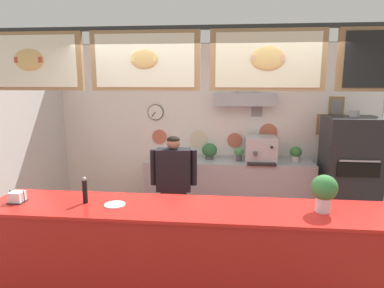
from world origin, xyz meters
The scene contains 14 objects.
back_wall_assembly centered at (0.02, 2.31, 1.48)m, with size 5.38×2.70×2.76m.
service_counter centered at (0.00, -0.32, 0.52)m, with size 4.02×0.68×1.03m.
back_prep_counter centered at (0.25, 2.10, 0.45)m, with size 2.64×0.63×0.91m.
pizza_oven centered at (2.02, 1.82, 0.83)m, with size 0.76×0.70×1.75m.
shop_worker centered at (-0.45, 0.84, 0.79)m, with size 0.59×0.25×1.50m.
espresso_machine centered at (0.74, 2.07, 1.10)m, with size 0.48×0.56×0.40m.
potted_basil centered at (-0.06, 2.13, 1.05)m, with size 0.25×0.25×0.26m.
potted_sage centered at (-0.59, 2.09, 1.02)m, with size 0.14×0.14×0.20m.
potted_rosemary centered at (1.30, 2.13, 1.03)m, with size 0.19×0.19×0.23m.
potted_thyme centered at (0.41, 2.07, 1.03)m, with size 0.15×0.15×0.22m.
basil_vase centered at (1.06, -0.31, 1.22)m, with size 0.23×0.23×0.33m.
napkin_holder centered at (-1.76, -0.36, 1.08)m, with size 0.14×0.14×0.12m.
pepper_grinder centered at (-1.11, -0.31, 1.16)m, with size 0.05×0.05×0.25m.
condiment_plate centered at (-0.81, -0.34, 1.04)m, with size 0.19×0.19×0.01m.
Camera 1 is at (0.20, -3.25, 2.19)m, focal length 31.84 mm.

